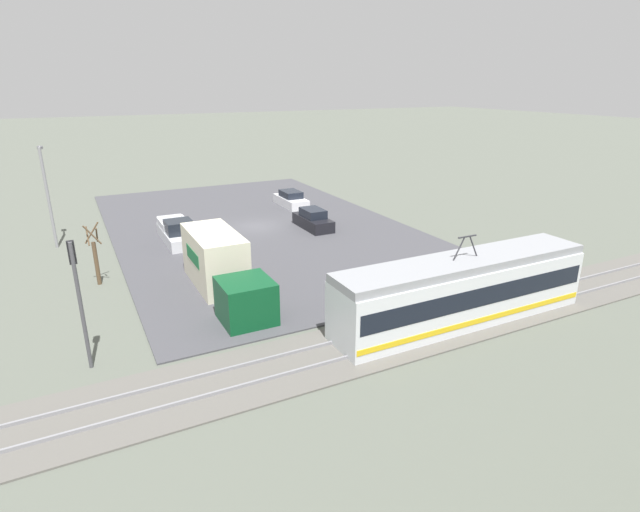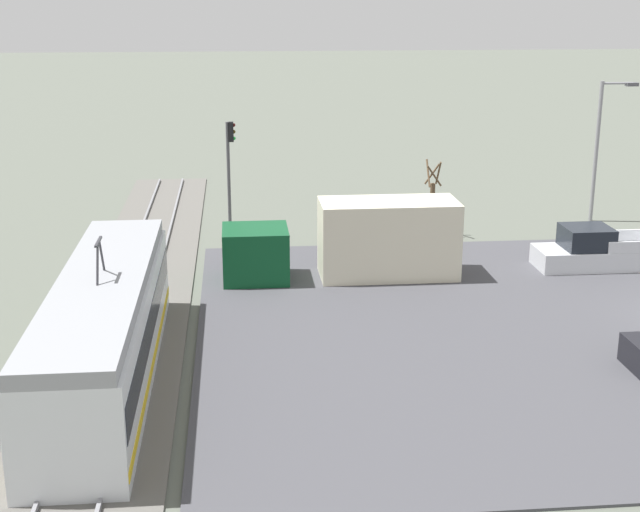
# 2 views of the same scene
# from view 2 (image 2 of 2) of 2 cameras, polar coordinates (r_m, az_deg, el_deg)

# --- Properties ---
(rail_bed) EXTENTS (55.66, 4.40, 0.22)m
(rail_bed) POSITION_cam_2_polar(r_m,az_deg,el_deg) (31.23, -12.65, -5.43)
(rail_bed) COLOR #5B5954
(rail_bed) RESTS_ON ground
(light_rail_tram) EXTENTS (13.97, 2.82, 4.44)m
(light_rail_tram) POSITION_cam_2_polar(r_m,az_deg,el_deg) (27.74, -13.61, -4.69)
(light_rail_tram) COLOR silver
(light_rail_tram) RESTS_ON ground
(box_truck) EXTENTS (2.58, 9.72, 3.20)m
(box_truck) POSITION_cam_2_polar(r_m,az_deg,el_deg) (37.00, 2.34, 0.89)
(box_truck) COLOR #0C4723
(box_truck) RESTS_ON ground
(pickup_truck) EXTENTS (2.07, 5.87, 1.81)m
(pickup_truck) POSITION_cam_2_polar(r_m,az_deg,el_deg) (40.31, 17.53, 0.26)
(pickup_truck) COLOR silver
(pickup_truck) RESTS_ON ground
(traffic_light_pole) EXTENTS (0.28, 0.47, 5.60)m
(traffic_light_pole) POSITION_cam_2_polar(r_m,az_deg,el_deg) (43.36, -5.79, 5.92)
(traffic_light_pole) COLOR #47474C
(traffic_light_pole) RESTS_ON ground
(street_tree) EXTENTS (0.91, 0.76, 3.78)m
(street_tree) POSITION_cam_2_polar(r_m,az_deg,el_deg) (43.75, 7.20, 3.44)
(street_tree) COLOR brown
(street_tree) RESTS_ON ground
(street_lamp_near_crossing) EXTENTS (0.36, 1.95, 7.25)m
(street_lamp_near_crossing) POSITION_cam_2_polar(r_m,az_deg,el_deg) (48.17, 17.57, 7.05)
(street_lamp_near_crossing) COLOR gray
(street_lamp_near_crossing) RESTS_ON ground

